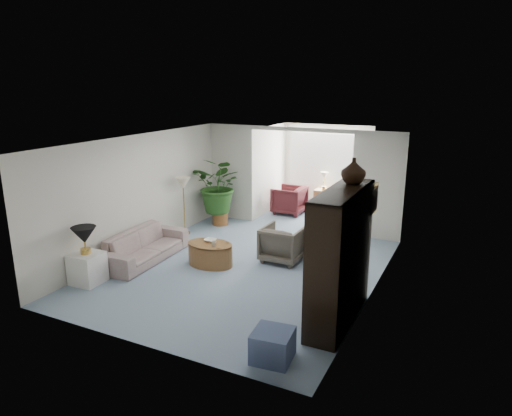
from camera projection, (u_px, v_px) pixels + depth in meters
The scene contains 26 objects.
floor at pixel (242, 269), 9.03m from camera, with size 6.00×6.00×0.00m, color #879DB2.
sunroom_floor at pixel (313, 216), 12.58m from camera, with size 2.60×2.60×0.00m, color #879DB2.
back_pier_left at pixel (232, 172), 12.10m from camera, with size 1.20×0.12×2.50m, color beige.
back_pier_right at pixel (377, 186), 10.48m from camera, with size 1.20×0.12×2.50m, color beige.
back_header at pixel (300, 130), 10.98m from camera, with size 2.60×0.12×0.10m, color beige.
window_pane at pixel (327, 160), 13.14m from camera, with size 2.20×0.02×1.50m, color white.
window_blinds at pixel (327, 160), 13.11m from camera, with size 2.20×0.02×1.50m, color white.
framed_picture at pixel (373, 200), 7.44m from camera, with size 0.04×0.50×0.40m, color beige.
sofa at pixel (145, 246), 9.44m from camera, with size 2.09×0.82×0.61m, color #B5AB99.
end_table at pixel (87, 268), 8.36m from camera, with size 0.52×0.52×0.57m, color white.
table_lamp at pixel (84, 235), 8.19m from camera, with size 0.44×0.44×0.30m, color black.
floor_lamp at pixel (183, 183), 10.82m from camera, with size 0.36×0.36×0.28m, color #F7EBC4.
coffee_table at pixel (210, 254), 9.21m from camera, with size 0.95×0.95×0.45m, color brown.
coffee_bowl at pixel (210, 240), 9.25m from camera, with size 0.23×0.23×0.06m, color white.
coffee_cup at pixel (214, 244), 8.98m from camera, with size 0.11×0.11×0.10m, color beige.
wingback_chair at pixel (283, 244), 9.38m from camera, with size 0.79×0.81×0.74m, color #5D5649.
side_table_dark at pixel (320, 247), 9.36m from camera, with size 0.52×0.42×0.63m, color black.
entertainment_cabinet at pixel (340, 257), 6.87m from camera, with size 0.49×1.85×2.05m, color black.
cabinet_urn at pixel (353, 171), 6.98m from camera, with size 0.38×0.38×0.39m, color black.
ottoman at pixel (273, 345), 6.05m from camera, with size 0.51×0.51×0.41m, color slate.
plant_pot at pixel (220, 218), 11.84m from camera, with size 0.40×0.40×0.32m, color brown.
house_plant at pixel (220, 185), 11.61m from camera, with size 1.28×1.11×1.42m, color #25501B.
sunroom_chair_blue at pixel (342, 207), 12.16m from camera, with size 0.79×0.81×0.74m, color slate.
sunroom_chair_maroon at pixel (289, 200), 12.79m from camera, with size 0.81×0.84×0.76m, color maroon.
sunroom_table at pixel (323, 200), 13.14m from camera, with size 0.49×0.38×0.59m, color brown.
shelf_clutter at pixel (334, 249), 6.67m from camera, with size 0.30×1.11×1.06m.
Camera 1 is at (3.95, -7.41, 3.54)m, focal length 32.38 mm.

